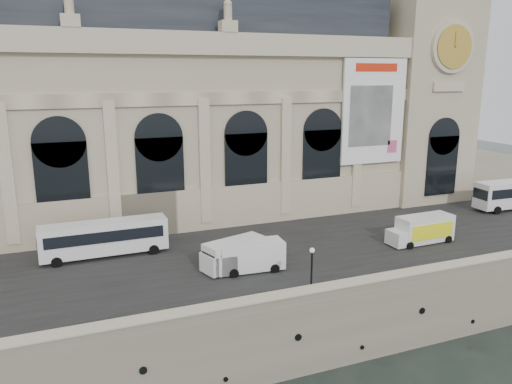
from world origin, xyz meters
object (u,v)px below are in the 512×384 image
lamp_right (312,272)px  van_c (232,255)px  bus_left (104,237)px  box_truck (422,230)px  van_b (247,257)px

lamp_right → van_c: bearing=117.4°
bus_left → van_c: bus_left is taller
lamp_right → bus_left: bearing=133.0°
van_c → box_truck: size_ratio=0.88×
van_c → lamp_right: lamp_right is taller
bus_left → van_c: (10.52, -7.77, -0.60)m
bus_left → van_b: 14.55m
box_truck → van_c: bearing=178.5°
bus_left → van_c: bearing=-36.4°
van_b → lamp_right: bearing=-66.9°
van_c → lamp_right: size_ratio=1.57×
box_truck → lamp_right: lamp_right is taller
bus_left → van_c: size_ratio=1.85×
bus_left → box_truck: size_ratio=1.63×
van_b → box_truck: bearing=1.1°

